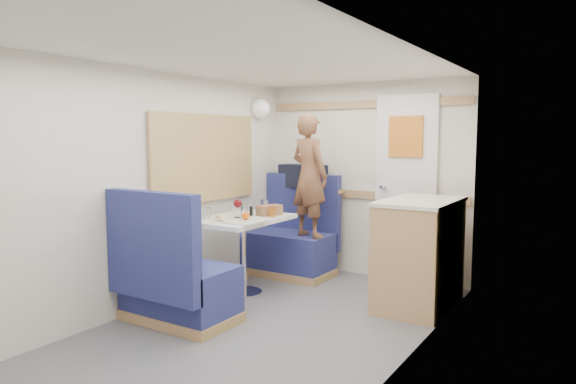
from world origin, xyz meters
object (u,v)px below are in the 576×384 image
Objects in this scene: tumbler_left at (207,213)px; wine_glass at (238,204)px; salt_grinder at (235,213)px; bench_far at (292,246)px; bench_near at (174,285)px; person at (309,176)px; orange_fruit at (246,216)px; dome_light at (261,108)px; tray at (246,222)px; cheese_block at (221,217)px; bread_loaf at (269,210)px; tumbler_mid at (264,206)px; dinette_table at (242,234)px; duffel_bag at (303,176)px; beer_glass at (272,212)px; pepper_grinder at (251,211)px; galley_counter at (419,252)px; tumbler_right at (244,210)px.

wine_glass is at bearing 41.98° from tumbler_left.
tumbler_left is 0.26m from salt_grinder.
bench_far is 1.00× the size of bench_near.
bench_near is (0.00, -1.73, 0.00)m from bench_far.
orange_fruit is at bearing 100.27° from person.
salt_grinder is at bearing 147.19° from orange_fruit.
dome_light is 0.63× the size of tray.
bread_loaf is at bearing 70.74° from cheese_block.
tumbler_mid is 0.21m from bread_loaf.
dinette_table is 1.21m from duffel_bag.
cheese_block is at bearing -121.81° from beer_glass.
orange_fruit is 0.43m from bread_loaf.
person is 3.83× the size of tray.
pepper_grinder is (0.02, 0.17, -0.08)m from wine_glass.
cheese_block is at bearing -91.71° from bench_far.
bench_far reaches higher than tumbler_left.
cheese_block is (-0.01, -1.38, -0.27)m from duffel_bag.
galley_counter is 1.61m from tumbler_right.
cheese_block is 0.35m from tumbler_right.
duffel_bag is (-0.03, 1.98, 0.72)m from bench_near.
tumbler_right is (0.34, -0.76, -0.98)m from dome_light.
person is 2.37× the size of duffel_bag.
galley_counter is (1.86, -0.30, -1.28)m from dome_light.
bench_far is 8.52× the size of tumbler_mid.
salt_grinder is (-1.52, -0.59, 0.30)m from galley_counter.
cheese_block is 0.88× the size of tumbler_right.
galley_counter reaches higher than tray.
tumbler_right is 0.47× the size of bread_loaf.
dinette_table is 9.20× the size of tumbler_left.
bench_near reaches higher than salt_grinder.
person reaches higher than bread_loaf.
salt_grinder is (-0.28, -0.19, -0.01)m from beer_glass.
tray is (0.21, 0.64, 0.43)m from bench_near.
tumbler_left is at bearing -100.91° from bench_far.
dome_light reaches higher than cheese_block.
galley_counter is 1.53m from tumbler_mid.
pepper_grinder is (0.03, -0.26, -0.02)m from tumbler_mid.
dinette_table is 5.48× the size of wine_glass.
bench_near is 1.09m from pepper_grinder.
cheese_block is 0.93× the size of tumbler_left.
tumbler_left is 1.21× the size of salt_grinder.
cheese_block is (-0.03, -1.12, 0.45)m from bench_far.
bench_far is 1.21m from cheese_block.
tumbler_right is at bearing -163.27° from galley_counter.
galley_counter is at bearing 31.69° from tray.
tumbler_mid is 1.16× the size of tumbler_right.
orange_fruit is 0.73× the size of cheese_block.
tumbler_left is (-0.21, 0.63, 0.47)m from bench_near.
beer_glass reaches higher than dinette_table.
tumbler_right is 1.09× the size of beer_glass.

